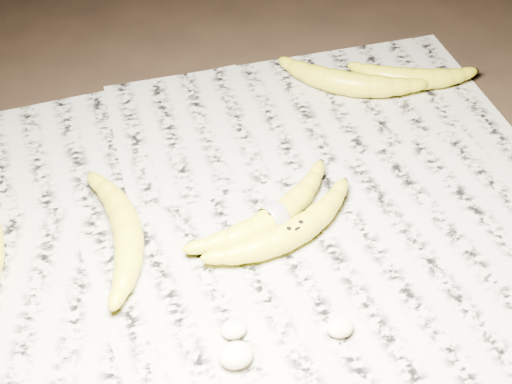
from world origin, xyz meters
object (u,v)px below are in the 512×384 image
object	(u,v)px
banana_upper_a	(347,81)
banana_upper_b	(413,77)
banana_taped	(274,216)
banana_center	(293,231)
banana_left_b	(127,229)

from	to	relation	value
banana_upper_a	banana_upper_b	size ratio (longest dim) A/B	1.18
banana_upper_b	banana_taped	bearing A→B (deg)	-121.28
banana_center	banana_left_b	bearing A→B (deg)	142.69
banana_taped	banana_upper_b	bearing A→B (deg)	11.98
banana_upper_a	banana_upper_b	distance (m)	0.10
banana_left_b	banana_upper_a	xyz separation A→B (m)	(0.36, 0.21, 0.00)
banana_center	banana_upper_b	size ratio (longest dim) A/B	1.15
banana_center	banana_upper_b	world-z (taller)	banana_center
banana_upper_a	banana_upper_b	bearing A→B (deg)	24.81
banana_left_b	banana_taped	distance (m)	0.18
banana_upper_a	banana_taped	bearing A→B (deg)	-96.01
banana_taped	banana_left_b	bearing A→B (deg)	145.84
banana_left_b	banana_upper_b	world-z (taller)	banana_left_b
banana_upper_a	banana_left_b	bearing A→B (deg)	-117.61
banana_left_b	banana_upper_a	bearing A→B (deg)	-59.43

